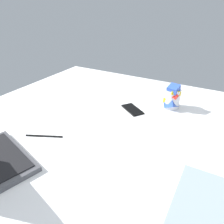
% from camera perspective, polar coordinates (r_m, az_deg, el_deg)
% --- Properties ---
extents(bed_mattress, '(1.80, 1.40, 0.18)m').
position_cam_1_polar(bed_mattress, '(1.10, 5.63, -8.13)').
color(bed_mattress, white).
rests_on(bed_mattress, ground).
extents(snack_cup, '(0.09, 0.10, 0.15)m').
position_cam_1_polar(snack_cup, '(1.25, 15.73, 3.70)').
color(snack_cup, silver).
rests_on(snack_cup, bed_mattress).
extents(cell_phone, '(0.15, 0.14, 0.01)m').
position_cam_1_polar(cell_phone, '(1.20, 5.45, 0.70)').
color(cell_phone, black).
rests_on(cell_phone, bed_mattress).
extents(charger_cable, '(0.16, 0.08, 0.01)m').
position_cam_1_polar(charger_cable, '(1.02, -17.62, -6.14)').
color(charger_cable, black).
rests_on(charger_cable, bed_mattress).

